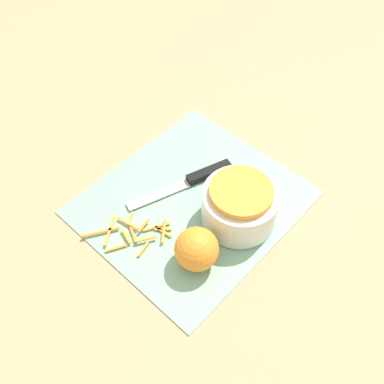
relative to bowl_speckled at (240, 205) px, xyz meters
The scene contains 6 objects.
ground_plane 0.11m from the bowl_speckled, 71.59° to the right, with size 4.00×4.00×0.00m, color tan.
cutting_board 0.11m from the bowl_speckled, 71.59° to the right, with size 0.41×0.37×0.01m.
bowl_speckled is the anchor object (origin of this frame).
knife 0.13m from the bowl_speckled, 98.94° to the right, with size 0.23×0.10×0.02m.
orange_left 0.12m from the bowl_speckled, ahead, with size 0.08×0.08×0.08m.
peel_pile 0.21m from the bowl_speckled, 37.17° to the right, with size 0.14×0.13×0.01m.
Camera 1 is at (0.39, 0.37, 0.74)m, focal length 42.00 mm.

